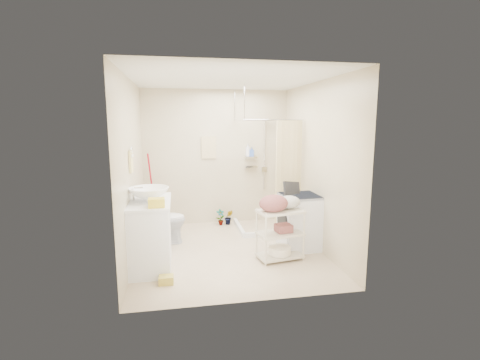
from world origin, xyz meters
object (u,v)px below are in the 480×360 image
at_px(vanity, 150,234).
at_px(washing_machine, 300,221).
at_px(toilet, 162,220).
at_px(laundry_rack, 280,230).

distance_m(vanity, washing_machine, 2.32).
relative_size(toilet, laundry_rack, 0.89).
bearing_deg(laundry_rack, washing_machine, 32.03).
height_order(washing_machine, laundry_rack, laundry_rack).
height_order(toilet, washing_machine, washing_machine).
bearing_deg(washing_machine, laundry_rack, -141.34).
bearing_deg(toilet, washing_machine, -103.79).
xyz_separation_m(washing_machine, laundry_rack, (-0.46, -0.40, 0.01)).
relative_size(washing_machine, laundry_rack, 0.97).
relative_size(vanity, toilet, 1.35).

